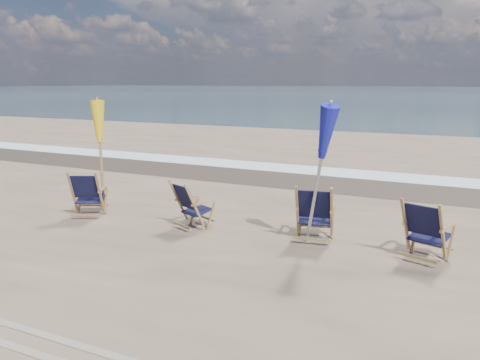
{
  "coord_description": "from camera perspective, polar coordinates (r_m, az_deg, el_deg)",
  "views": [
    {
      "loc": [
        3.56,
        -5.47,
        2.7
      ],
      "look_at": [
        0.0,
        2.2,
        0.9
      ],
      "focal_mm": 35.0,
      "sensor_mm": 36.0,
      "label": 1
    }
  ],
  "objects": [
    {
      "name": "beach_chair_2",
      "position": [
        7.94,
        11.09,
        -4.22
      ],
      "size": [
        0.77,
        0.83,
        1.02
      ],
      "primitive_type": null,
      "rotation": [
        0.0,
        0.0,
        3.31
      ],
      "color": "black",
      "rests_on": "ground"
    },
    {
      "name": "umbrella_blue",
      "position": [
        7.49,
        9.57,
        5.48
      ],
      "size": [
        0.3,
        0.3,
        2.41
      ],
      "color": "#A5A5AD",
      "rests_on": "ground"
    },
    {
      "name": "beach_chair_0",
      "position": [
        9.71,
        -16.71,
        -1.69
      ],
      "size": [
        0.86,
        0.89,
        0.97
      ],
      "primitive_type": null,
      "rotation": [
        0.0,
        0.0,
        3.57
      ],
      "color": "black",
      "rests_on": "ground"
    },
    {
      "name": "surf_foam",
      "position": [
        14.48,
        10.23,
        1.07
      ],
      "size": [
        200.0,
        1.4,
        0.01
      ],
      "primitive_type": "cube",
      "color": "silver",
      "rests_on": "ground"
    },
    {
      "name": "wet_sand_strip",
      "position": [
        13.06,
        8.54,
        -0.05
      ],
      "size": [
        200.0,
        2.6,
        0.0
      ],
      "primitive_type": "cube",
      "color": "#42362A",
      "rests_on": "ground"
    },
    {
      "name": "beach_chair_1",
      "position": [
        8.45,
        -5.57,
        -3.41
      ],
      "size": [
        0.81,
        0.85,
        0.92
      ],
      "primitive_type": null,
      "rotation": [
        0.0,
        0.0,
        2.72
      ],
      "color": "black",
      "rests_on": "ground"
    },
    {
      "name": "beach_chair_3",
      "position": [
        7.47,
        23.42,
        -6.14
      ],
      "size": [
        0.83,
        0.88,
        1.0
      ],
      "primitive_type": null,
      "rotation": [
        0.0,
        0.0,
        2.82
      ],
      "color": "black",
      "rests_on": "ground"
    },
    {
      "name": "ocean",
      "position": [
        133.55,
        23.76,
        9.83
      ],
      "size": [
        400.0,
        400.0,
        0.0
      ],
      "primitive_type": "plane",
      "color": "#37515C",
      "rests_on": "ground"
    },
    {
      "name": "umbrella_yellow",
      "position": [
        10.06,
        -16.8,
        6.18
      ],
      "size": [
        0.3,
        0.3,
        2.3
      ],
      "color": "olive",
      "rests_on": "ground"
    }
  ]
}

